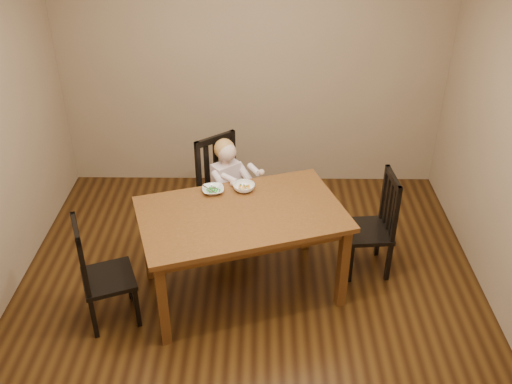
{
  "coord_description": "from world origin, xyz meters",
  "views": [
    {
      "loc": [
        0.1,
        -3.61,
        3.28
      ],
      "look_at": [
        0.06,
        0.25,
        0.89
      ],
      "focal_mm": 40.0,
      "sensor_mm": 36.0,
      "label": 1
    }
  ],
  "objects_px": {
    "dining_table": "(242,222)",
    "toddler": "(228,182)",
    "chair_left": "(101,274)",
    "bowl_peas": "(213,190)",
    "chair_child": "(225,193)",
    "bowl_veg": "(244,187)",
    "chair_right": "(373,226)"
  },
  "relations": [
    {
      "from": "dining_table",
      "to": "chair_child",
      "type": "relative_size",
      "value": 1.76
    },
    {
      "from": "chair_child",
      "to": "chair_left",
      "type": "relative_size",
      "value": 1.1
    },
    {
      "from": "chair_child",
      "to": "bowl_peas",
      "type": "relative_size",
      "value": 5.77
    },
    {
      "from": "toddler",
      "to": "chair_child",
      "type": "bearing_deg",
      "value": -90.0
    },
    {
      "from": "dining_table",
      "to": "toddler",
      "type": "distance_m",
      "value": 0.75
    },
    {
      "from": "chair_left",
      "to": "toddler",
      "type": "xyz_separation_m",
      "value": [
        0.91,
        1.08,
        0.19
      ]
    },
    {
      "from": "toddler",
      "to": "bowl_peas",
      "type": "bearing_deg",
      "value": 39.86
    },
    {
      "from": "dining_table",
      "to": "bowl_veg",
      "type": "distance_m",
      "value": 0.35
    },
    {
      "from": "chair_right",
      "to": "toddler",
      "type": "relative_size",
      "value": 1.69
    },
    {
      "from": "dining_table",
      "to": "chair_left",
      "type": "xyz_separation_m",
      "value": [
        -1.07,
        -0.35,
        -0.26
      ]
    },
    {
      "from": "chair_right",
      "to": "bowl_peas",
      "type": "relative_size",
      "value": 5.3
    },
    {
      "from": "dining_table",
      "to": "bowl_peas",
      "type": "distance_m",
      "value": 0.4
    },
    {
      "from": "dining_table",
      "to": "chair_right",
      "type": "bearing_deg",
      "value": 15.65
    },
    {
      "from": "chair_left",
      "to": "toddler",
      "type": "distance_m",
      "value": 1.43
    },
    {
      "from": "bowl_peas",
      "to": "dining_table",
      "type": "bearing_deg",
      "value": -49.94
    },
    {
      "from": "dining_table",
      "to": "chair_left",
      "type": "distance_m",
      "value": 1.15
    },
    {
      "from": "chair_left",
      "to": "bowl_peas",
      "type": "height_order",
      "value": "chair_left"
    },
    {
      "from": "dining_table",
      "to": "toddler",
      "type": "bearing_deg",
      "value": 101.81
    },
    {
      "from": "chair_left",
      "to": "chair_child",
      "type": "bearing_deg",
      "value": 120.08
    },
    {
      "from": "bowl_peas",
      "to": "bowl_veg",
      "type": "relative_size",
      "value": 0.98
    },
    {
      "from": "chair_child",
      "to": "bowl_peas",
      "type": "height_order",
      "value": "chair_child"
    },
    {
      "from": "chair_right",
      "to": "dining_table",
      "type": "bearing_deg",
      "value": 100.65
    },
    {
      "from": "toddler",
      "to": "bowl_veg",
      "type": "height_order",
      "value": "toddler"
    },
    {
      "from": "toddler",
      "to": "bowl_peas",
      "type": "xyz_separation_m",
      "value": [
        -0.09,
        -0.44,
        0.18
      ]
    },
    {
      "from": "chair_child",
      "to": "bowl_veg",
      "type": "bearing_deg",
      "value": 75.44
    },
    {
      "from": "chair_child",
      "to": "bowl_veg",
      "type": "height_order",
      "value": "chair_child"
    },
    {
      "from": "dining_table",
      "to": "chair_right",
      "type": "relative_size",
      "value": 1.92
    },
    {
      "from": "chair_child",
      "to": "chair_left",
      "type": "distance_m",
      "value": 1.43
    },
    {
      "from": "dining_table",
      "to": "toddler",
      "type": "relative_size",
      "value": 3.25
    },
    {
      "from": "chair_right",
      "to": "bowl_veg",
      "type": "relative_size",
      "value": 5.21
    },
    {
      "from": "bowl_peas",
      "to": "chair_child",
      "type": "bearing_deg",
      "value": 82.97
    },
    {
      "from": "chair_child",
      "to": "dining_table",
      "type": "bearing_deg",
      "value": 65.12
    }
  ]
}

